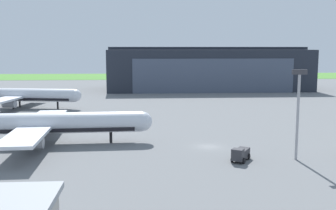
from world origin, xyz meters
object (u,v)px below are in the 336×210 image
airliner_near_right (41,124)px  airliner_far_right (21,95)px  apron_light_mast (298,106)px  pushback_tractor (240,154)px  maintenance_hangar (208,69)px

airliner_near_right → airliner_far_right: 51.44m
airliner_near_right → apron_light_mast: apron_light_mast is taller
airliner_far_right → pushback_tractor: bearing=-49.6°
airliner_near_right → pushback_tractor: 37.97m
apron_light_mast → airliner_far_right: bearing=135.2°
airliner_far_right → apron_light_mast: apron_light_mast is taller
maintenance_hangar → airliner_far_right: (-66.17, -52.76, -4.93)m
airliner_far_right → maintenance_hangar: bearing=38.6°
airliner_far_right → apron_light_mast: 88.10m
apron_light_mast → airliner_near_right: bearing=162.9°
maintenance_hangar → pushback_tractor: bearing=-96.5°
pushback_tractor → apron_light_mast: size_ratio=0.34×
airliner_far_right → pushback_tractor: (53.03, -62.21, -2.77)m
airliner_far_right → apron_light_mast: size_ratio=2.51×
airliner_near_right → pushback_tractor: size_ratio=8.30×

